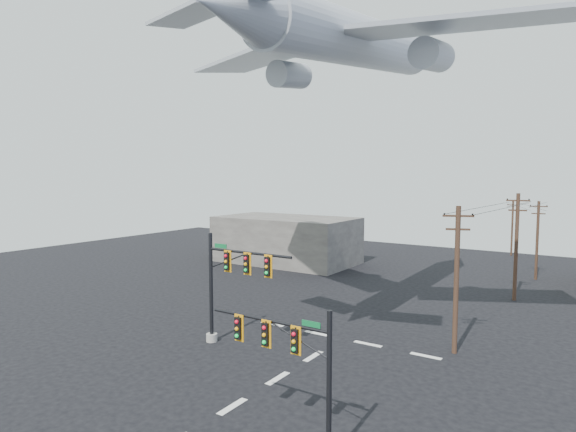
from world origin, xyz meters
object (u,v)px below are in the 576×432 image
Objects in this scene: signal_mast_near at (296,370)px; utility_pole_b at (516,245)px; utility_pole_c at (537,239)px; signal_mast_far at (229,284)px; utility_pole_d at (512,227)px; utility_pole_a at (456,277)px; airliner at (356,42)px.

utility_pole_b is (3.76, 31.76, 1.63)m from signal_mast_near.
utility_pole_c is (0.59, 11.00, -0.62)m from utility_pole_b.
signal_mast_near is at bearing -102.25° from utility_pole_c.
signal_mast_far is 0.87× the size of utility_pole_c.
signal_mast_near is at bearing -104.86° from utility_pole_b.
utility_pole_c is 1.11× the size of utility_pole_d.
utility_pole_a is at bearing 80.31° from signal_mast_near.
utility_pole_b reaches higher than utility_pole_c.
airliner is (-4.82, 15.49, 17.34)m from signal_mast_near.
utility_pole_a reaches higher than signal_mast_near.
utility_pole_a is 1.23× the size of utility_pole_d.
airliner reaches higher than utility_pole_b.
utility_pole_b is 27.37m from utility_pole_d.
signal_mast_near is 43.00m from utility_pole_c.
utility_pole_d reaches higher than signal_mast_near.
utility_pole_b is at bearing 63.84° from utility_pole_a.
utility_pole_b is at bearing -27.11° from airliner.
utility_pole_b is at bearing -68.52° from utility_pole_d.
utility_pole_b is 11.04m from utility_pole_c.
utility_pole_b is 0.31× the size of airliner.
signal_mast_far is at bearing -129.03° from utility_pole_b.
utility_pole_b is 1.14× the size of utility_pole_c.
utility_pole_d is 46.62m from airliner.
airliner reaches higher than signal_mast_near.
utility_pole_d is at bearing 90.51° from signal_mast_near.
utility_pole_d is (-0.53, 58.77, 0.54)m from signal_mast_near.
airliner is at bearing -83.20° from utility_pole_d.
utility_pole_c is at bearing 64.22° from utility_pole_a.
utility_pole_b is (1.17, 16.62, 0.16)m from utility_pole_a.
signal_mast_near is 0.80× the size of utility_pole_d.
airliner is (-9.17, -27.27, 16.33)m from utility_pole_c.
utility_pole_a is at bearing -92.02° from airliner.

